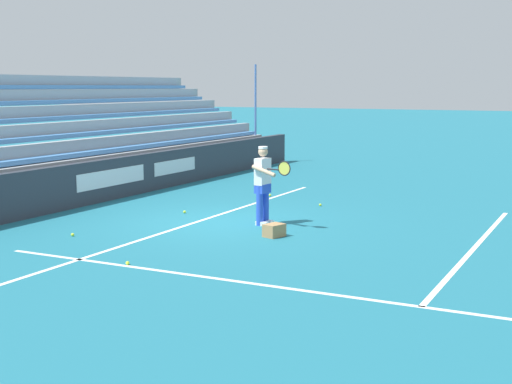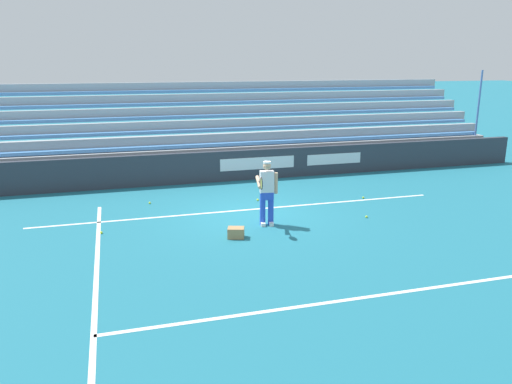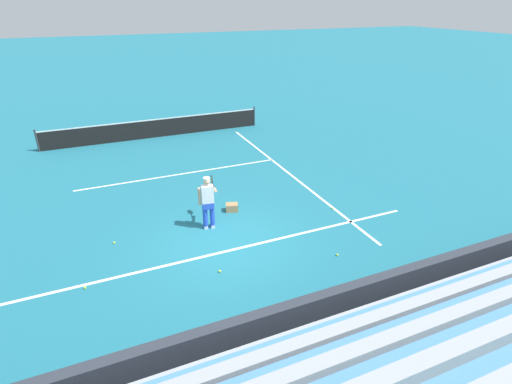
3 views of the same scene
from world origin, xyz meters
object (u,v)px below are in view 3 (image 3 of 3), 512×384
(tennis_ball_toward_net, at_px, (220,271))
(tennis_player, at_px, (208,202))
(tennis_ball_on_baseline, at_px, (114,243))
(tennis_net, at_px, (156,128))
(ball_box_cardboard, at_px, (232,207))
(tennis_ball_by_box, at_px, (337,255))
(tennis_ball_far_right, at_px, (85,288))
(tennis_ball_far_left, at_px, (332,208))

(tennis_ball_toward_net, bearing_deg, tennis_player, 79.35)
(tennis_ball_on_baseline, bearing_deg, tennis_net, 72.44)
(tennis_ball_on_baseline, bearing_deg, tennis_ball_toward_net, -46.12)
(tennis_player, distance_m, tennis_ball_toward_net, 2.51)
(ball_box_cardboard, distance_m, tennis_ball_on_baseline, 3.92)
(tennis_ball_by_box, height_order, tennis_ball_far_right, same)
(tennis_player, bearing_deg, tennis_ball_far_left, -6.59)
(tennis_ball_far_right, relative_size, tennis_ball_far_left, 1.00)
(tennis_player, relative_size, ball_box_cardboard, 4.29)
(tennis_player, height_order, tennis_net, tennis_player)
(tennis_ball_toward_net, relative_size, tennis_net, 0.01)
(tennis_ball_far_left, bearing_deg, tennis_player, 173.41)
(ball_box_cardboard, bearing_deg, tennis_ball_on_baseline, -172.00)
(tennis_ball_far_left, bearing_deg, tennis_ball_by_box, -120.00)
(tennis_ball_far_right, height_order, tennis_net, tennis_net)
(tennis_ball_by_box, height_order, tennis_ball_toward_net, same)
(ball_box_cardboard, relative_size, tennis_ball_far_right, 6.06)
(tennis_ball_toward_net, xyz_separation_m, tennis_ball_far_right, (-3.29, 0.68, 0.00))
(ball_box_cardboard, height_order, tennis_ball_on_baseline, ball_box_cardboard)
(tennis_ball_toward_net, distance_m, tennis_ball_on_baseline, 3.49)
(tennis_player, bearing_deg, ball_box_cardboard, 36.00)
(tennis_ball_toward_net, xyz_separation_m, tennis_ball_on_baseline, (-2.42, 2.51, 0.00))
(tennis_ball_toward_net, height_order, tennis_ball_far_left, same)
(tennis_player, bearing_deg, tennis_net, 88.90)
(tennis_ball_far_right, height_order, tennis_ball_on_baseline, same)
(tennis_ball_far_right, distance_m, tennis_ball_on_baseline, 2.03)
(tennis_ball_by_box, relative_size, tennis_ball_far_left, 1.00)
(tennis_player, height_order, tennis_ball_toward_net, tennis_player)
(ball_box_cardboard, xyz_separation_m, tennis_ball_toward_net, (-1.46, -3.06, -0.10))
(tennis_ball_by_box, bearing_deg, tennis_ball_far_right, 169.04)
(tennis_ball_on_baseline, height_order, tennis_net, tennis_net)
(tennis_player, relative_size, tennis_ball_far_left, 25.98)
(tennis_player, xyz_separation_m, tennis_ball_on_baseline, (-2.85, 0.20, -0.86))
(tennis_player, distance_m, ball_box_cardboard, 1.48)
(tennis_ball_by_box, bearing_deg, tennis_player, 134.27)
(tennis_ball_by_box, relative_size, tennis_net, 0.01)
(tennis_player, height_order, tennis_ball_far_right, tennis_player)
(tennis_ball_by_box, distance_m, tennis_ball_toward_net, 3.32)
(ball_box_cardboard, bearing_deg, tennis_player, -144.00)
(tennis_player, bearing_deg, tennis_ball_on_baseline, 176.02)
(tennis_ball_on_baseline, distance_m, tennis_ball_far_left, 7.11)
(tennis_ball_far_left, bearing_deg, tennis_ball_far_right, -171.79)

